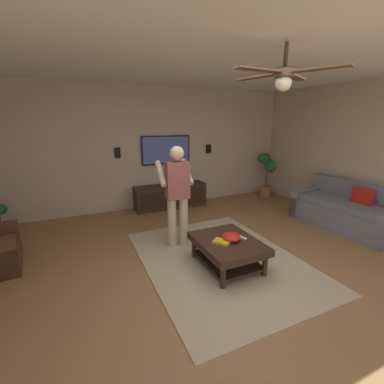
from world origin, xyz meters
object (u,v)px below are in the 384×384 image
at_px(media_console, 171,196).
at_px(remote_black, 222,237).
at_px(tv, 166,150).
at_px(vase_round, 177,180).
at_px(ceiling_fan, 283,76).
at_px(bowl, 231,237).
at_px(wall_speaker_left, 208,149).
at_px(coffee_table, 227,247).
at_px(book, 222,242).
at_px(potted_plant_tall, 267,170).
at_px(couch, 346,211).
at_px(remote_white, 242,237).
at_px(person_standing, 177,191).
at_px(wall_speaker_right, 117,153).

bearing_deg(media_console, remote_black, -4.51).
relative_size(tv, vase_round, 5.40).
bearing_deg(ceiling_fan, bowl, 15.18).
bearing_deg(wall_speaker_left, remote_black, 155.66).
bearing_deg(coffee_table, book, 107.19).
distance_m(potted_plant_tall, bowl, 3.96).
relative_size(couch, ceiling_fan, 1.67).
relative_size(remote_white, ceiling_fan, 0.13).
relative_size(couch, vase_round, 8.80).
relative_size(coffee_table, wall_speaker_left, 4.55).
relative_size(media_console, ceiling_fan, 1.46).
distance_m(couch, person_standing, 3.36).
distance_m(media_console, ceiling_fan, 4.07).
height_order(book, ceiling_fan, ceiling_fan).
bearing_deg(remote_white, book, 79.47).
relative_size(tv, remote_white, 7.92).
distance_m(vase_round, ceiling_fan, 3.91).
xyz_separation_m(tv, remote_white, (-3.11, -0.03, -0.94)).
relative_size(remote_black, wall_speaker_right, 0.68).
bearing_deg(wall_speaker_left, coffee_table, 156.77).
bearing_deg(couch, tv, -48.91).
relative_size(person_standing, ceiling_fan, 1.41).
height_order(remote_white, wall_speaker_right, wall_speaker_right).
bearing_deg(wall_speaker_left, person_standing, 141.80).
xyz_separation_m(couch, tv, (2.80, 2.66, 1.03)).
height_order(couch, book, couch).
xyz_separation_m(tv, ceiling_fan, (-3.69, -0.01, 1.09)).
bearing_deg(remote_black, tv, -59.19).
bearing_deg(remote_black, bowl, 152.17).
bearing_deg(wall_speaker_right, potted_plant_tall, -96.27).
distance_m(remote_black, wall_speaker_right, 3.27).
relative_size(remote_white, wall_speaker_right, 0.68).
distance_m(remote_white, wall_speaker_right, 3.45).
distance_m(remote_black, book, 0.16).
relative_size(bowl, vase_round, 1.15).
height_order(coffee_table, ceiling_fan, ceiling_fan).
distance_m(person_standing, remote_white, 1.23).
bearing_deg(ceiling_fan, potted_plant_tall, -39.72).
height_order(tv, remote_white, tv).
bearing_deg(couch, potted_plant_tall, -94.06).
distance_m(media_console, person_standing, 2.12).
height_order(bowl, vase_round, vase_round).
bearing_deg(remote_black, ceiling_fan, 142.46).
distance_m(potted_plant_tall, vase_round, 2.56).
distance_m(coffee_table, book, 0.18).
xyz_separation_m(tv, person_standing, (-2.17, 0.58, -0.42)).
distance_m(couch, coffee_table, 2.87).
bearing_deg(book, bowl, 55.67).
height_order(bowl, book, bowl).
relative_size(remote_black, wall_speaker_left, 0.68).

